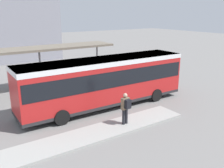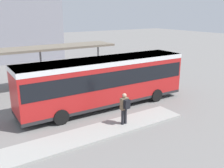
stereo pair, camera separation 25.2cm
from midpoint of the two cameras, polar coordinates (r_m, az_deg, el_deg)
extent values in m
plane|color=slate|center=(17.14, -1.21, -5.02)|extent=(120.00, 120.00, 0.00)
cube|color=#9E9E99|center=(13.48, -2.80, -10.95)|extent=(10.73, 1.80, 0.12)
cube|color=red|center=(16.57, -1.24, 0.82)|extent=(11.61, 2.60, 2.92)
cube|color=white|center=(16.28, -1.27, 5.26)|extent=(11.63, 2.62, 0.30)
cube|color=black|center=(16.48, -1.25, 1.99)|extent=(11.38, 2.62, 1.02)
cube|color=black|center=(19.99, 13.12, 4.10)|extent=(0.11, 2.24, 1.12)
cube|color=#28282B|center=(16.99, -1.22, -3.60)|extent=(11.62, 2.61, 0.20)
cylinder|color=black|center=(19.84, 5.95, -0.73)|extent=(0.91, 0.29, 0.91)
cylinder|color=black|center=(18.15, 10.48, -2.54)|extent=(0.91, 0.29, 0.91)
cylinder|color=black|center=(16.61, -14.05, -4.56)|extent=(0.91, 0.29, 0.91)
cylinder|color=black|center=(14.56, -11.09, -7.40)|extent=(0.91, 0.29, 0.91)
cylinder|color=#232328|center=(14.03, 2.97, -7.53)|extent=(0.17, 0.17, 0.89)
cylinder|color=#232328|center=(14.15, 3.59, -7.33)|extent=(0.17, 0.17, 0.89)
cube|color=#7A664C|center=(13.80, 3.34, -4.49)|extent=(0.46, 0.27, 0.66)
cube|color=black|center=(13.63, 3.95, -4.62)|extent=(0.35, 0.24, 0.50)
sphere|color=tan|center=(13.64, 3.37, -2.62)|extent=(0.24, 0.24, 0.24)
torus|color=black|center=(25.61, 10.74, 2.76)|extent=(0.09, 0.75, 0.75)
torus|color=black|center=(24.95, 12.44, 2.30)|extent=(0.09, 0.75, 0.75)
cylinder|color=black|center=(25.22, 11.61, 3.07)|extent=(0.08, 0.80, 0.04)
cylinder|color=black|center=(25.11, 11.91, 2.86)|extent=(0.04, 0.04, 0.37)
cube|color=black|center=(25.07, 11.93, 3.27)|extent=(0.08, 0.18, 0.04)
cylinder|color=black|center=(25.47, 10.94, 3.44)|extent=(0.48, 0.06, 0.03)
torus|color=black|center=(25.43, 10.75, 2.66)|extent=(0.11, 0.75, 0.75)
torus|color=black|center=(26.10, 9.08, 3.09)|extent=(0.11, 0.75, 0.75)
cylinder|color=#2847AD|center=(25.70, 9.93, 3.42)|extent=(0.10, 0.80, 0.04)
cylinder|color=#2847AD|center=(25.84, 9.62, 3.36)|extent=(0.04, 0.04, 0.37)
cube|color=black|center=(25.80, 9.64, 3.76)|extent=(0.08, 0.19, 0.04)
cylinder|color=#2847AD|center=(25.42, 10.62, 3.44)|extent=(0.48, 0.07, 0.03)
cube|color=#706656|center=(21.15, -15.85, 7.84)|extent=(12.75, 2.69, 0.18)
cylinder|color=gray|center=(23.58, -2.86, 5.01)|extent=(0.16, 0.16, 3.26)
cylinder|color=gray|center=(21.45, -15.50, 3.30)|extent=(0.16, 0.16, 3.26)
cylinder|color=slate|center=(21.47, -3.19, 0.20)|extent=(0.81, 0.81, 0.58)
sphere|color=#286B2D|center=(21.30, -3.21, 1.85)|extent=(0.93, 0.93, 0.93)
camera|label=1|loc=(0.13, -89.57, 0.12)|focal=40.00mm
camera|label=2|loc=(0.13, 90.43, -0.12)|focal=40.00mm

